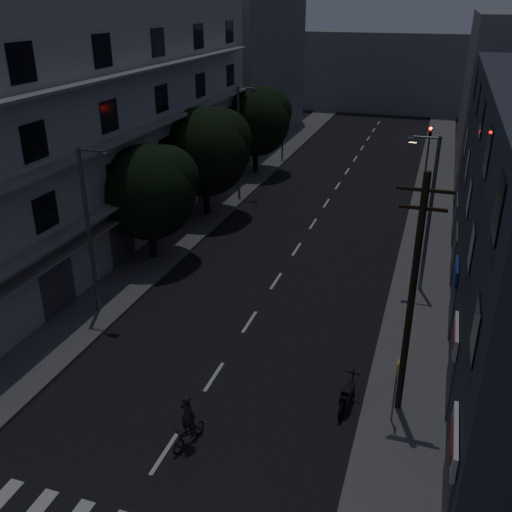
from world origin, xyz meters
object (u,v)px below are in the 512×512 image
Objects in this scene: utility_pole at (412,295)px; bus_stop_sign at (396,380)px; motorcycle at (347,396)px; cyclist at (189,428)px.

bus_stop_sign is (-0.15, -0.84, -2.98)m from utility_pole.
utility_pole is 4.75m from motorcycle.
utility_pole reaches higher than motorcycle.
cyclist is at bearing -136.53° from motorcycle.
cyclist is (-6.48, -3.20, -1.19)m from bus_stop_sign.
bus_stop_sign is at bearing -100.35° from utility_pole.
bus_stop_sign reaches higher than motorcycle.
utility_pole is 8.82m from cyclist.
cyclist is (-4.80, -3.58, 0.18)m from motorcycle.
bus_stop_sign is 2.21m from motorcycle.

